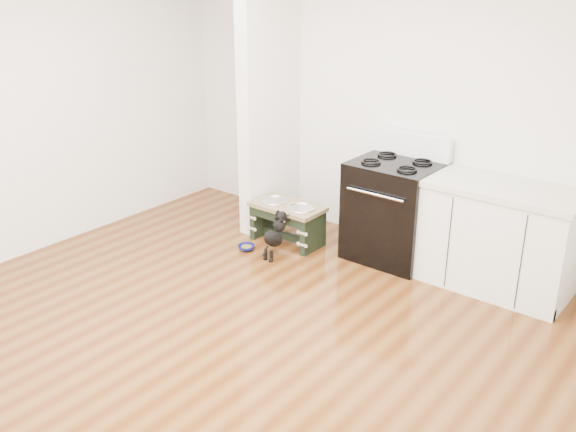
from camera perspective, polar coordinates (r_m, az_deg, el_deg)
name	(u,v)px	position (r m, az deg, el deg)	size (l,w,h in m)	color
ground	(209,348)	(4.75, -7.04, -11.56)	(5.00, 5.00, 0.00)	#4E260D
room_shell	(197,128)	(4.09, -8.08, 7.76)	(5.00, 5.00, 5.00)	silver
partition_wall	(269,96)	(6.43, -1.66, 10.62)	(0.15, 0.80, 2.70)	silver
oven_range	(394,209)	(5.94, 9.38, 0.61)	(0.76, 0.69, 1.14)	black
cabinet_run	(498,238)	(5.60, 18.19, -1.86)	(1.24, 0.64, 0.91)	silver
dog_feeder	(287,216)	(6.24, -0.09, 0.03)	(0.72, 0.38, 0.41)	black
puppy	(276,233)	(5.95, -1.11, -1.55)	(0.13, 0.37, 0.44)	black
floor_bowl	(246,248)	(6.18, -3.71, -2.82)	(0.19, 0.19, 0.05)	#0C1358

